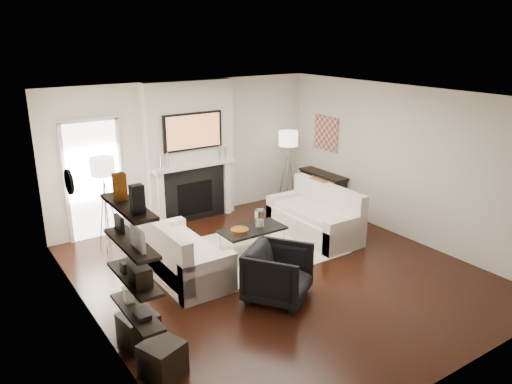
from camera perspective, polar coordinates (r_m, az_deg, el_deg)
room_envelope at (r=7.33m, az=2.62°, el=0.29°), size 6.00×6.00×6.00m
chimney_breast at (r=9.70m, az=-7.55°, el=4.56°), size 1.80×0.25×2.70m
fireplace_surround at (r=9.81m, az=-7.00°, el=-0.31°), size 1.30×0.02×1.04m
firebox at (r=9.83m, az=-6.97°, el=-0.71°), size 0.75×0.02×0.65m
mantel_pilaster_l at (r=9.49m, az=-10.78°, el=-0.94°), size 0.12×0.08×1.10m
mantel_pilaster_r at (r=10.11m, az=-3.30°, el=0.52°), size 0.12×0.08×1.10m
mantel_shelf at (r=9.60m, az=-7.00°, el=3.01°), size 1.70×0.18×0.07m
tv_body at (r=9.48m, az=-7.22°, el=6.91°), size 1.20×0.06×0.70m
tv_screen at (r=9.45m, az=-7.13°, el=6.88°), size 1.10×0.00×0.62m
candlestick_l_tall at (r=9.34m, az=-10.07°, el=3.62°), size 0.04×0.04×0.30m
candlestick_l_short at (r=9.29m, az=-10.79°, el=3.32°), size 0.04×0.04×0.24m
candlestick_r_tall at (r=9.82m, az=-4.20°, el=4.55°), size 0.04×0.04×0.30m
candlestick_r_short at (r=9.89m, az=-3.54°, el=4.48°), size 0.04×0.04×0.24m
hallway_panel at (r=9.24m, az=-18.06°, el=1.20°), size 0.90×0.02×2.10m
door_trim_l at (r=9.11m, az=-20.90°, el=0.67°), size 0.06×0.06×2.16m
door_trim_r at (r=9.35m, az=-15.22°, el=1.66°), size 0.06×0.06×2.16m
door_trim_top at (r=8.99m, az=-18.69°, el=7.78°), size 1.02×0.06×0.06m
rug at (r=8.57m, az=-0.16°, el=-6.64°), size 2.60×2.00×0.01m
loveseat_left_base at (r=7.74m, az=-8.36°, el=-8.00°), size 0.85×1.80×0.42m
loveseat_left_back at (r=7.48m, az=-10.78°, el=-6.39°), size 0.18×1.80×0.80m
loveseat_left_arm_n at (r=7.05m, az=-5.46°, el=-9.78°), size 0.85×0.18×0.60m
loveseat_left_arm_s at (r=8.38m, az=-10.82°, el=-5.37°), size 0.85×0.18×0.60m
loveseat_left_cushion at (r=7.65m, az=-8.11°, el=-6.16°), size 0.63×1.44×0.10m
pillow_left_orange at (r=7.66m, az=-11.77°, el=-4.21°), size 0.10×0.42×0.42m
pillow_left_charcoal at (r=7.15m, az=-9.91°, el=-5.82°), size 0.10×0.40×0.40m
loveseat_right_base at (r=9.14m, az=6.59°, el=-3.76°), size 0.85×1.80×0.42m
loveseat_right_back at (r=9.24m, az=8.25°, el=-1.50°), size 0.18×1.80×0.80m
loveseat_right_arm_n at (r=8.55m, az=10.13°, el=-4.84°), size 0.85×0.18×0.60m
loveseat_right_arm_s at (r=9.69m, az=3.52°, el=-1.82°), size 0.85×0.18×0.60m
loveseat_right_cushion at (r=9.01m, az=6.41°, el=-2.30°), size 0.63×1.44×0.10m
pillow_right_orange at (r=9.38m, az=7.08°, el=0.18°), size 0.10×0.42×0.42m
pillow_right_charcoal at (r=8.97m, az=9.58°, el=-0.85°), size 0.10×0.40×0.40m
coffee_table at (r=8.37m, az=-0.41°, el=-4.33°), size 1.10×0.55×0.04m
coffee_leg_nw at (r=8.03m, az=-2.52°, el=-6.96°), size 0.02×0.02×0.38m
coffee_leg_ne at (r=8.55m, az=3.22°, el=-5.38°), size 0.02×0.02×0.38m
coffee_leg_sw at (r=8.38m, az=-4.11°, el=-5.90°), size 0.02×0.02×0.38m
coffee_leg_se at (r=8.88m, az=1.51°, el=-4.45°), size 0.02×0.02×0.38m
hurricane_glass at (r=8.38m, az=0.45°, el=-3.10°), size 0.18×0.18×0.32m
hurricane_candle at (r=8.41m, az=0.44°, el=-3.51°), size 0.09×0.09×0.13m
copper_bowl at (r=8.22m, az=-1.86°, el=-4.41°), size 0.30×0.30×0.05m
armchair at (r=6.95m, az=2.56°, el=-9.02°), size 1.10×1.09×0.84m
lamp_left_post at (r=8.83m, az=-16.67°, el=-2.51°), size 0.02×0.02×1.20m
lamp_left_shade at (r=8.58m, az=-17.17°, el=2.82°), size 0.40×0.40×0.30m
lamp_left_leg_a at (r=8.86m, az=-15.99°, el=-2.38°), size 0.25×0.02×1.23m
lamp_left_leg_b at (r=8.90m, az=-17.19°, el=-2.40°), size 0.14×0.22×1.23m
lamp_left_leg_c at (r=8.73m, az=-16.82°, el=-2.76°), size 0.14×0.22×1.23m
lamp_right_post at (r=10.60m, az=3.62°, el=1.62°), size 0.02×0.02×1.20m
lamp_right_shade at (r=10.39m, az=3.72°, el=6.13°), size 0.40×0.40×0.30m
lamp_right_leg_a at (r=10.66m, az=4.09°, el=1.71°), size 0.25×0.02×1.23m
lamp_right_leg_b at (r=10.64m, az=3.08°, el=1.70°), size 0.14×0.22×1.23m
lamp_right_leg_c at (r=10.49m, az=3.70°, el=1.45°), size 0.14×0.22×1.23m
console_top at (r=10.49m, az=7.68°, el=2.06°), size 0.35×1.20×0.04m
console_leg_n at (r=10.21m, az=9.63°, el=-0.68°), size 0.30×0.04×0.71m
console_leg_s at (r=10.99m, az=5.71°, el=0.83°), size 0.30×0.04×0.71m
wall_art at (r=10.50m, az=8.01°, el=6.67°), size 0.03×0.70×0.70m
shelf_bottom at (r=5.64m, az=-13.47°, el=-13.19°), size 0.25×1.00×0.03m
shelf_lower at (r=5.45m, az=-13.78°, el=-9.58°), size 0.25×1.00×0.04m
shelf_upper at (r=5.28m, az=-14.10°, el=-5.72°), size 0.25×1.00×0.04m
shelf_top at (r=5.13m, az=-14.43°, el=-1.62°), size 0.25×1.00×0.04m
decor_magfile_a at (r=4.83m, az=-13.42°, el=-0.80°), size 0.12×0.10×0.28m
decor_magfile_b at (r=5.27m, az=-15.31°, el=0.60°), size 0.12×0.10×0.28m
decor_frame_a at (r=5.04m, az=-13.35°, el=-5.23°), size 0.04×0.30×0.22m
decor_frame_b at (r=5.53m, az=-15.37°, el=-3.53°), size 0.04×0.22×0.18m
decor_wine_rack at (r=5.23m, az=-13.10°, el=-9.30°), size 0.18×0.25×0.20m
decor_box_small at (r=5.54m, az=-14.39°, el=-8.25°), size 0.15×0.12×0.12m
decor_books at (r=5.49m, az=-12.90°, el=-13.55°), size 0.14×0.20×0.05m
decor_box_tall at (r=5.77m, az=-14.36°, el=-11.28°), size 0.10×0.10×0.18m
clock_rim at (r=6.92m, az=-20.59°, el=1.08°), size 0.04×0.34×0.34m
clock_face at (r=6.92m, az=-20.39°, el=1.12°), size 0.01×0.29×0.29m
ottoman_near at (r=6.28m, az=-13.25°, el=-15.03°), size 0.45×0.45×0.40m
ottoman_far at (r=5.75m, az=-10.62°, el=-18.30°), size 0.51×0.51×0.40m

